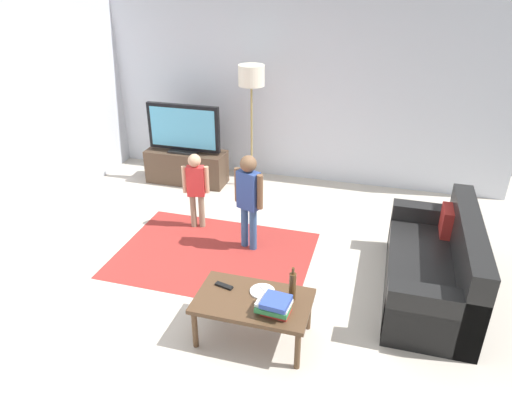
{
  "coord_description": "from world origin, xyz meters",
  "views": [
    {
      "loc": [
        1.27,
        -3.83,
        3.0
      ],
      "look_at": [
        0.0,
        0.6,
        0.65
      ],
      "focal_mm": 33.34,
      "sensor_mm": 36.0,
      "label": 1
    }
  ],
  "objects_px": {
    "tv_stand": "(187,167)",
    "coffee_table": "(253,304)",
    "tv": "(183,129)",
    "child_near_tv": "(196,184)",
    "book_stack": "(275,306)",
    "bottle": "(292,286)",
    "couch": "(438,270)",
    "floor_lamp": "(251,82)",
    "plate": "(262,291)",
    "tv_remote": "(224,286)",
    "child_center": "(249,194)"
  },
  "relations": [
    {
      "from": "tv",
      "to": "child_near_tv",
      "type": "bearing_deg",
      "value": -60.83
    },
    {
      "from": "child_center",
      "to": "book_stack",
      "type": "relative_size",
      "value": 3.9
    },
    {
      "from": "couch",
      "to": "floor_lamp",
      "type": "xyz_separation_m",
      "value": [
        -2.53,
        2.04,
        1.25
      ]
    },
    {
      "from": "book_stack",
      "to": "tv",
      "type": "bearing_deg",
      "value": 124.77
    },
    {
      "from": "couch",
      "to": "book_stack",
      "type": "xyz_separation_m",
      "value": [
        -1.36,
        -1.22,
        0.21
      ]
    },
    {
      "from": "floor_lamp",
      "to": "bottle",
      "type": "distance_m",
      "value": 3.44
    },
    {
      "from": "tv_remote",
      "to": "child_center",
      "type": "bearing_deg",
      "value": 111.18
    },
    {
      "from": "tv",
      "to": "bottle",
      "type": "height_order",
      "value": "tv"
    },
    {
      "from": "book_stack",
      "to": "bottle",
      "type": "distance_m",
      "value": 0.25
    },
    {
      "from": "book_stack",
      "to": "bottle",
      "type": "xyz_separation_m",
      "value": [
        0.1,
        0.22,
        0.06
      ]
    },
    {
      "from": "tv_stand",
      "to": "coffee_table",
      "type": "relative_size",
      "value": 1.2
    },
    {
      "from": "child_near_tv",
      "to": "bottle",
      "type": "relative_size",
      "value": 3.06
    },
    {
      "from": "tv",
      "to": "couch",
      "type": "relative_size",
      "value": 0.61
    },
    {
      "from": "child_near_tv",
      "to": "tv_remote",
      "type": "bearing_deg",
      "value": -60.19
    },
    {
      "from": "tv_stand",
      "to": "child_center",
      "type": "relative_size",
      "value": 1.04
    },
    {
      "from": "tv",
      "to": "tv_remote",
      "type": "height_order",
      "value": "tv"
    },
    {
      "from": "tv_remote",
      "to": "book_stack",
      "type": "bearing_deg",
      "value": -9.42
    },
    {
      "from": "book_stack",
      "to": "floor_lamp",
      "type": "bearing_deg",
      "value": 109.61
    },
    {
      "from": "book_stack",
      "to": "bottle",
      "type": "bearing_deg",
      "value": 66.09
    },
    {
      "from": "couch",
      "to": "floor_lamp",
      "type": "distance_m",
      "value": 3.48
    },
    {
      "from": "child_center",
      "to": "coffee_table",
      "type": "relative_size",
      "value": 1.15
    },
    {
      "from": "coffee_table",
      "to": "book_stack",
      "type": "height_order",
      "value": "book_stack"
    },
    {
      "from": "child_center",
      "to": "bottle",
      "type": "bearing_deg",
      "value": -59.39
    },
    {
      "from": "child_near_tv",
      "to": "child_center",
      "type": "height_order",
      "value": "child_center"
    },
    {
      "from": "bottle",
      "to": "floor_lamp",
      "type": "bearing_deg",
      "value": 112.53
    },
    {
      "from": "child_near_tv",
      "to": "tv_remote",
      "type": "height_order",
      "value": "child_near_tv"
    },
    {
      "from": "floor_lamp",
      "to": "book_stack",
      "type": "relative_size",
      "value": 6.01
    },
    {
      "from": "tv_remote",
      "to": "plate",
      "type": "height_order",
      "value": "plate"
    },
    {
      "from": "floor_lamp",
      "to": "coffee_table",
      "type": "xyz_separation_m",
      "value": [
        0.94,
        -3.14,
        -1.17
      ]
    },
    {
      "from": "tv",
      "to": "coffee_table",
      "type": "distance_m",
      "value": 3.57
    },
    {
      "from": "couch",
      "to": "coffee_table",
      "type": "distance_m",
      "value": 1.93
    },
    {
      "from": "child_center",
      "to": "book_stack",
      "type": "bearing_deg",
      "value": -66.05
    },
    {
      "from": "tv",
      "to": "book_stack",
      "type": "height_order",
      "value": "tv"
    },
    {
      "from": "book_stack",
      "to": "bottle",
      "type": "relative_size",
      "value": 0.92
    },
    {
      "from": "tv",
      "to": "child_center",
      "type": "relative_size",
      "value": 0.95
    },
    {
      "from": "tv",
      "to": "bottle",
      "type": "relative_size",
      "value": 3.44
    },
    {
      "from": "child_near_tv",
      "to": "coffee_table",
      "type": "distance_m",
      "value": 2.15
    },
    {
      "from": "bottle",
      "to": "plate",
      "type": "relative_size",
      "value": 1.46
    },
    {
      "from": "couch",
      "to": "bottle",
      "type": "height_order",
      "value": "couch"
    },
    {
      "from": "child_center",
      "to": "bottle",
      "type": "distance_m",
      "value": 1.57
    },
    {
      "from": "couch",
      "to": "child_near_tv",
      "type": "distance_m",
      "value": 2.91
    },
    {
      "from": "tv",
      "to": "tv_stand",
      "type": "bearing_deg",
      "value": 90.0
    },
    {
      "from": "floor_lamp",
      "to": "child_near_tv",
      "type": "bearing_deg",
      "value": -101.99
    },
    {
      "from": "book_stack",
      "to": "plate",
      "type": "height_order",
      "value": "book_stack"
    },
    {
      "from": "plate",
      "to": "tv_remote",
      "type": "bearing_deg",
      "value": -176.73
    },
    {
      "from": "bottle",
      "to": "plate",
      "type": "xyz_separation_m",
      "value": [
        -0.27,
        0.02,
        -0.13
      ]
    },
    {
      "from": "tv_stand",
      "to": "tv",
      "type": "bearing_deg",
      "value": -90.0
    },
    {
      "from": "coffee_table",
      "to": "tv",
      "type": "bearing_deg",
      "value": 122.97
    },
    {
      "from": "coffee_table",
      "to": "tv_stand",
      "type": "bearing_deg",
      "value": 122.78
    },
    {
      "from": "floor_lamp",
      "to": "tv_remote",
      "type": "relative_size",
      "value": 10.47
    }
  ]
}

